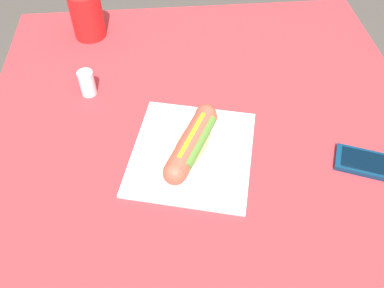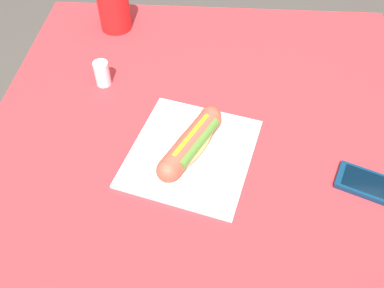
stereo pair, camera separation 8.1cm
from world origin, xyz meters
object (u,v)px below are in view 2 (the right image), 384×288
Objects in this scene: hot_dog at (192,143)px; drinking_cup at (114,8)px; cell_phone at (374,186)px; salt_shaker at (103,73)px.

hot_dog is 1.58× the size of drinking_cup.
salt_shaker is at bearing -114.97° from cell_phone.
cell_phone is at bearing 65.03° from salt_shaker.
cell_phone is (0.06, 0.35, -0.03)m from hot_dog.
drinking_cup is (-0.45, -0.24, 0.03)m from hot_dog.
hot_dog is 0.51m from drinking_cup.
salt_shaker is (-0.27, -0.58, 0.02)m from cell_phone.
drinking_cup is at bearing -130.70° from cell_phone.
drinking_cup reaches higher than salt_shaker.
hot_dog is 0.36m from cell_phone.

